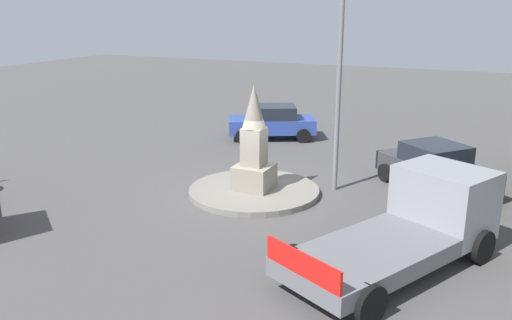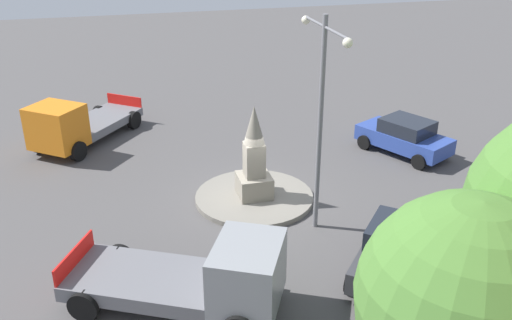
# 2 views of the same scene
# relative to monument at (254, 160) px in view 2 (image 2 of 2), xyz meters

# --- Properties ---
(ground_plane) EXTENTS (80.00, 80.00, 0.00)m
(ground_plane) POSITION_rel_monument_xyz_m (0.00, 0.00, -1.58)
(ground_plane) COLOR #4F4C4C
(traffic_island) EXTENTS (4.30, 4.30, 0.19)m
(traffic_island) POSITION_rel_monument_xyz_m (0.00, 0.00, -1.48)
(traffic_island) COLOR gray
(traffic_island) RESTS_ON ground
(monument) EXTENTS (1.18, 1.18, 3.43)m
(monument) POSITION_rel_monument_xyz_m (0.00, 0.00, 0.00)
(monument) COLOR gray
(monument) RESTS_ON traffic_island
(streetlamp) EXTENTS (3.58, 0.28, 7.00)m
(streetlamp) POSITION_rel_monument_xyz_m (-2.30, -1.52, 2.74)
(streetlamp) COLOR slate
(streetlamp) RESTS_ON ground
(car_blue_far_side) EXTENTS (4.32, 3.36, 1.56)m
(car_blue_far_side) POSITION_rel_monument_xyz_m (2.44, -7.30, -0.78)
(car_blue_far_side) COLOR #2D479E
(car_blue_far_side) RESTS_ON ground
(car_dark_grey_near_island) EXTENTS (4.29, 4.06, 1.57)m
(car_dark_grey_near_island) POSITION_rel_monument_xyz_m (-5.35, -2.90, -0.79)
(car_dark_grey_near_island) COLOR #38383D
(car_dark_grey_near_island) RESTS_ON ground
(truck_orange_parked_left) EXTENTS (5.70, 5.09, 2.23)m
(truck_orange_parked_left) POSITION_rel_monument_xyz_m (6.72, 6.44, -0.53)
(truck_orange_parked_left) COLOR orange
(truck_orange_parked_left) RESTS_ON ground
(truck_grey_waiting) EXTENTS (4.51, 6.08, 2.13)m
(truck_grey_waiting) POSITION_rel_monument_xyz_m (-5.52, 2.77, -0.59)
(truck_grey_waiting) COLOR gray
(truck_grey_waiting) RESTS_ON ground
(tree_near_wall) EXTENTS (3.95, 3.95, 5.44)m
(tree_near_wall) POSITION_rel_monument_xyz_m (-10.67, -1.10, 1.88)
(tree_near_wall) COLOR brown
(tree_near_wall) RESTS_ON ground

